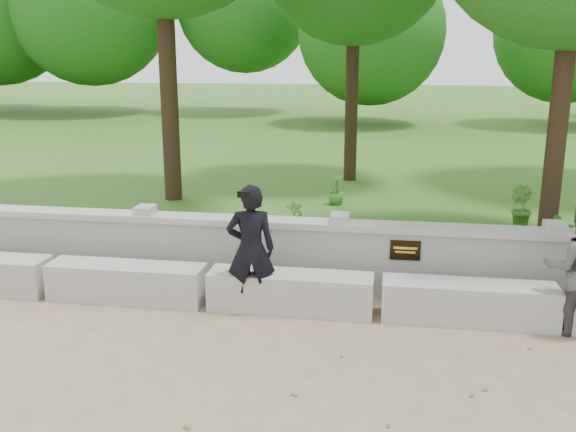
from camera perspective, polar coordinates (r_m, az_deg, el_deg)
ground at (r=5.78m, az=7.38°, el=-16.20°), size 80.00×80.00×0.00m
lawn at (r=19.18m, az=8.87°, el=6.01°), size 40.00×22.00×0.25m
concrete_bench at (r=7.39m, az=7.96°, el=-7.15°), size 11.90×0.45×0.45m
parapet_wall at (r=7.96m, az=8.15°, el=-3.70°), size 12.50×0.35×0.90m
man_main at (r=7.27m, az=-3.33°, el=-2.97°), size 0.61×0.56×1.50m
shrub_a at (r=9.54m, az=0.61°, el=-0.17°), size 0.33×0.32×0.52m
shrub_b at (r=10.47m, az=19.95°, el=0.72°), size 0.44×0.47×0.68m
shrub_c at (r=8.91m, az=23.75°, el=-2.17°), size 0.74×0.75×0.63m
shrub_d at (r=11.45m, az=4.31°, el=2.33°), size 0.35×0.37×0.53m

